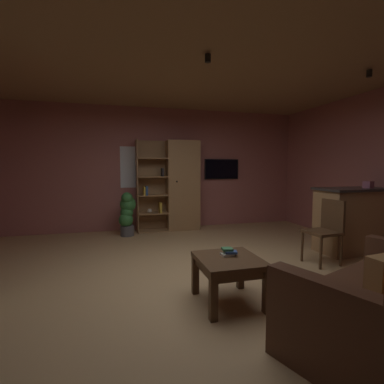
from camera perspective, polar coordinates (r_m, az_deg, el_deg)
floor at (r=3.75m, az=1.70°, el=-16.87°), size 6.54×6.17×0.02m
wall_back at (r=6.53m, az=-6.38°, el=4.59°), size 6.66×0.06×2.70m
ceiling at (r=3.73m, az=1.82°, el=25.70°), size 6.54×6.17×0.02m
window_pane_back at (r=6.43m, az=-10.91°, el=4.88°), size 0.72×0.01×0.90m
bookshelf_cabinet at (r=6.34m, az=-2.67°, el=1.21°), size 1.36×0.41×1.97m
kitchen_bar_counter at (r=5.44m, az=30.08°, el=-4.78°), size 1.35×0.64×1.05m
tissue_box at (r=5.38m, az=31.67°, el=1.26°), size 0.14×0.14×0.11m
coffee_table at (r=3.03m, az=7.32°, el=-14.49°), size 0.62×0.67×0.47m
table_book_0 at (r=3.05m, az=7.03°, el=-12.27°), size 0.13×0.10×0.03m
table_book_1 at (r=3.05m, az=7.82°, el=-11.76°), size 0.14×0.12×0.02m
table_book_2 at (r=3.06m, az=7.03°, el=-11.23°), size 0.12×0.12×0.02m
dining_chair at (r=4.57m, az=25.20°, el=-6.33°), size 0.45×0.45×0.92m
potted_floor_plant at (r=5.94m, az=-12.80°, el=-4.05°), size 0.35×0.35×0.89m
wall_mounted_tv at (r=6.85m, az=5.89°, el=4.56°), size 0.83×0.06×0.47m
track_light_spot_1 at (r=3.61m, az=3.18°, el=25.05°), size 0.07×0.07×0.09m
track_light_spot_2 at (r=4.74m, az=31.82°, el=19.41°), size 0.07×0.07×0.09m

